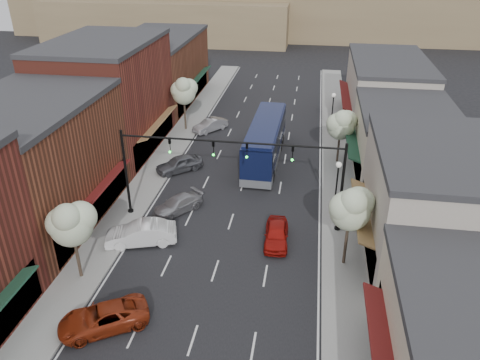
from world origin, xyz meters
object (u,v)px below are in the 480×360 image
at_px(tree_right_far, 341,124).
at_px(parked_car_e, 210,125).
at_px(parked_car_c, 178,204).
at_px(signal_mast_left, 155,162).
at_px(parked_car_b, 141,234).
at_px(tree_right_near, 351,207).
at_px(red_hatchback, 276,234).
at_px(coach_bus, 265,141).
at_px(lamp_post_near, 337,179).
at_px(parked_car_a, 104,318).
at_px(signal_mast_right, 309,173).
at_px(tree_left_far, 184,90).
at_px(parked_car_d, 179,164).
at_px(tree_left_near, 71,222).
at_px(lamp_post_far, 333,106).

xyz_separation_m(tree_right_far, parked_car_e, (-13.85, 6.23, -3.31)).
distance_m(parked_car_c, parked_car_e, 17.37).
distance_m(signal_mast_left, parked_car_b, 5.37).
relative_size(signal_mast_left, parked_car_b, 1.66).
bearing_deg(tree_right_near, red_hatchback, 158.17).
bearing_deg(parked_car_b, tree_right_far, 120.79).
xyz_separation_m(coach_bus, parked_car_e, (-6.85, 6.66, -1.33)).
bearing_deg(lamp_post_near, parked_car_a, -131.99).
distance_m(signal_mast_right, tree_left_far, 22.68).
xyz_separation_m(signal_mast_left, parked_car_d, (-0.58, 7.82, -3.88)).
xyz_separation_m(tree_left_near, lamp_post_far, (16.05, 28.06, -1.22)).
relative_size(tree_left_far, lamp_post_far, 1.38).
distance_m(tree_left_far, parked_car_b, 22.19).
bearing_deg(coach_bus, red_hatchback, -79.24).
xyz_separation_m(signal_mast_right, tree_right_far, (2.73, 11.95, -0.63)).
xyz_separation_m(signal_mast_right, parked_car_b, (-11.38, -3.78, -3.81)).
relative_size(tree_right_far, lamp_post_far, 1.22).
xyz_separation_m(signal_mast_left, parked_car_b, (-0.14, -3.78, -3.81)).
xyz_separation_m(tree_right_near, lamp_post_near, (-0.55, 6.56, -1.45)).
bearing_deg(parked_car_c, coach_bus, 99.66).
bearing_deg(tree_right_near, parked_car_a, -149.99).
bearing_deg(parked_car_c, parked_car_d, 142.39).
xyz_separation_m(tree_right_near, tree_right_far, (0.00, 16.00, -0.46)).
bearing_deg(tree_left_near, signal_mast_right, 30.14).
relative_size(signal_mast_right, parked_car_a, 1.67).
bearing_deg(signal_mast_left, parked_car_d, 94.23).
bearing_deg(tree_left_far, signal_mast_left, -81.65).
relative_size(parked_car_a, parked_car_d, 1.13).
bearing_deg(tree_left_near, tree_right_near, 13.55).
height_order(signal_mast_left, parked_car_e, signal_mast_left).
xyz_separation_m(signal_mast_right, parked_car_d, (-11.82, 7.82, -3.88)).
xyz_separation_m(tree_left_far, parked_car_e, (2.75, 0.23, -3.92)).
xyz_separation_m(lamp_post_far, parked_car_b, (-13.56, -23.78, -2.19)).
xyz_separation_m(coach_bus, parked_car_c, (-5.75, -10.68, -1.39)).
xyz_separation_m(parked_car_b, parked_car_c, (1.36, 4.62, -0.19)).
bearing_deg(tree_left_near, parked_car_d, 82.63).
height_order(signal_mast_right, lamp_post_far, signal_mast_right).
distance_m(coach_bus, parked_car_e, 9.65).
distance_m(tree_left_far, red_hatchback, 23.71).
bearing_deg(tree_right_far, signal_mast_right, -102.85).
distance_m(coach_bus, parked_car_d, 8.50).
bearing_deg(tree_right_near, signal_mast_left, 163.81).
xyz_separation_m(lamp_post_near, parked_car_a, (-12.88, -14.31, -2.32)).
distance_m(lamp_post_near, lamp_post_far, 17.50).
bearing_deg(tree_left_far, parked_car_b, -83.45).
bearing_deg(tree_right_far, tree_right_near, -90.00).
distance_m(red_hatchback, parked_car_b, 9.55).
relative_size(tree_right_far, lamp_post_near, 1.22).
xyz_separation_m(signal_mast_right, red_hatchback, (-1.96, -2.18, -3.92)).
bearing_deg(parked_car_c, tree_right_near, 16.99).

